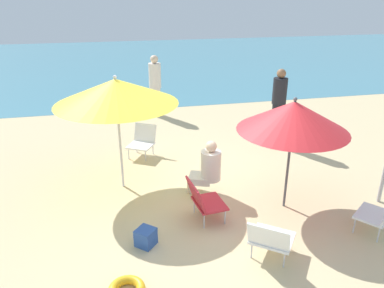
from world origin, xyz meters
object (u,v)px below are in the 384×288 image
Objects in this scene: beach_chair_c at (143,140)px; person_a at (278,108)px; beach_chair_d at (381,213)px; person_b at (208,167)px; beach_chair_a at (271,238)px; beach_chair_b at (203,199)px; person_c at (155,86)px; umbrella_yellow at (116,91)px; umbrella_red at (293,116)px; beach_bag at (146,237)px.

person_a is at bearing 118.83° from beach_chair_c.
person_b is at bearing 15.26° from beach_chair_d.
beach_chair_a is 1.18× the size of beach_chair_b.
person_c is (-0.28, 4.51, 0.33)m from person_b.
umbrella_red is at bearing -26.19° from umbrella_yellow.
beach_chair_a is (1.74, -2.36, -1.40)m from umbrella_yellow.
umbrella_red reaches higher than beach_chair_d.
beach_chair_d is at bearing -46.89° from beach_chair_a.
beach_chair_d is at bearing -32.37° from umbrella_yellow.
beach_chair_a is 1.08× the size of beach_chair_d.
umbrella_yellow is 2.62× the size of beach_chair_a.
beach_chair_c is at bearing 85.00° from beach_bag.
umbrella_yellow is at bearing -57.35° from person_a.
person_c reaches higher than beach_chair_d.
beach_chair_a is 1.73m from beach_chair_d.
person_a reaches higher than beach_chair_b.
beach_chair_d is 2.91× the size of beach_bag.
beach_chair_a is 4.00m from person_a.
umbrella_red reaches higher than person_b.
beach_bag is (-2.27, -0.51, -1.40)m from umbrella_red.
beach_bag is at bearing 65.06° from person_b.
beach_chair_b is 5.27m from person_c.
person_a reaches higher than beach_chair_c.
person_b is 3.96× the size of beach_bag.
beach_chair_c reaches higher than beach_chair_d.
person_a is (1.70, 3.57, 0.54)m from beach_chair_a.
person_b is (1.39, -0.58, -1.23)m from umbrella_yellow.
beach_chair_a is (-0.75, -1.13, -1.20)m from umbrella_red.
umbrella_red reaches higher than beach_chair_c.
person_a is at bearing 42.44° from beach_bag.
beach_chair_a is at bearing 49.34° from beach_chair_c.
beach_chair_d is (2.98, -3.49, 0.00)m from beach_chair_c.
umbrella_red reaches higher than beach_chair_b.
umbrella_red reaches higher than person_c.
umbrella_yellow reaches higher than beach_chair_d.
beach_chair_b is 2.65× the size of beach_bag.
umbrella_yellow reaches higher than beach_bag.
beach_chair_b is 2.50m from beach_chair_d.
beach_chair_d is at bearing 70.84° from beach_chair_c.
beach_chair_a is at bearing -53.59° from umbrella_yellow.
beach_bag is (-0.26, -3.03, -0.21)m from beach_chair_c.
beach_bag is (-3.22, -2.95, -0.74)m from person_a.
umbrella_red reaches higher than person_a.
umbrella_red is at bearing 12.59° from beach_bag.
beach_chair_d is at bearing -163.67° from person_c.
person_a is (0.95, 2.44, -0.66)m from umbrella_red.
beach_chair_c is 2.94× the size of beach_bag.
beach_bag is at bearing 45.13° from beach_chair_d.
beach_chair_b is at bearing 24.75° from beach_bag.
person_a is (2.96, -0.08, 0.53)m from beach_chair_c.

